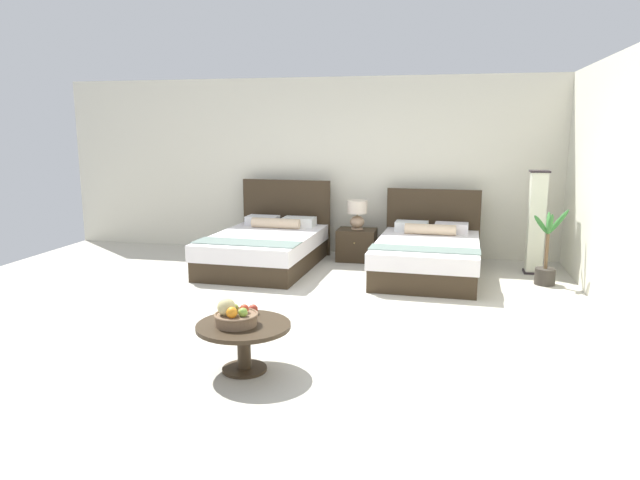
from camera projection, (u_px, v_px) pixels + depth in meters
name	position (u px, v px, depth m)	size (l,w,h in m)	color
ground_plane	(315.00, 310.00, 6.40)	(9.83, 9.75, 0.02)	beige
wall_back	(359.00, 167.00, 9.08)	(9.83, 0.12, 2.75)	silver
wall_side_right	(623.00, 188.00, 5.86)	(0.12, 5.35, 2.75)	silver
bed_near_window	(266.00, 247.00, 8.33)	(1.48, 2.17, 1.17)	#352819
bed_near_corner	(427.00, 255.00, 7.84)	(1.43, 2.12, 1.08)	#352819
nightstand	(357.00, 245.00, 8.73)	(0.57, 0.47, 0.48)	#352819
table_lamp	(357.00, 212.00, 8.66)	(0.30, 0.30, 0.43)	tan
coffee_table	(244.00, 335.00, 4.72)	(0.77, 0.77, 0.40)	#352819
fruit_bowl	(235.00, 316.00, 4.66)	(0.36, 0.36, 0.22)	brown
loose_apple	(253.00, 309.00, 4.95)	(0.08, 0.08, 0.08)	#AD3828
loose_orange	(235.00, 311.00, 4.89)	(0.09, 0.09, 0.09)	orange
floor_lamp_corner	(536.00, 223.00, 7.87)	(0.25, 0.25, 1.41)	#2B2226
potted_palm	(546.00, 262.00, 7.36)	(0.45, 0.52, 0.99)	#38332C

